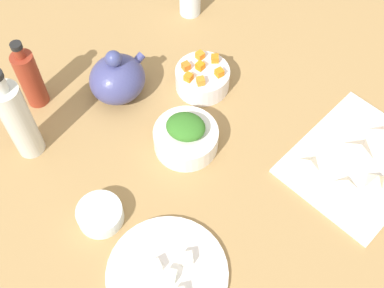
{
  "coord_description": "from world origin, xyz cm",
  "views": [
    {
      "loc": [
        -40.8,
        -41.45,
        97.13
      ],
      "look_at": [
        0.0,
        0.0,
        8.0
      ],
      "focal_mm": 45.08,
      "sensor_mm": 36.0,
      "label": 1
    }
  ],
  "objects_px": {
    "bowl_greens": "(186,139)",
    "bottle_0": "(18,120)",
    "teapot": "(118,78)",
    "bowl_small_side": "(100,215)",
    "plate_tofu": "(167,274)",
    "bottle_1": "(30,78)",
    "bowl_carrots": "(202,79)",
    "cutting_board": "(357,162)"
  },
  "relations": [
    {
      "from": "plate_tofu",
      "to": "cutting_board",
      "type": "bearing_deg",
      "value": -13.34
    },
    {
      "from": "plate_tofu",
      "to": "bowl_small_side",
      "type": "height_order",
      "value": "bowl_small_side"
    },
    {
      "from": "cutting_board",
      "to": "plate_tofu",
      "type": "height_order",
      "value": "plate_tofu"
    },
    {
      "from": "teapot",
      "to": "cutting_board",
      "type": "bearing_deg",
      "value": -64.8
    },
    {
      "from": "bottle_0",
      "to": "bottle_1",
      "type": "xyz_separation_m",
      "value": [
        0.09,
        0.11,
        -0.03
      ]
    },
    {
      "from": "cutting_board",
      "to": "bowl_small_side",
      "type": "height_order",
      "value": "bowl_small_side"
    },
    {
      "from": "bowl_carrots",
      "to": "bottle_1",
      "type": "xyz_separation_m",
      "value": [
        -0.32,
        0.25,
        0.05
      ]
    },
    {
      "from": "cutting_board",
      "to": "bottle_1",
      "type": "distance_m",
      "value": 0.78
    },
    {
      "from": "cutting_board",
      "to": "plate_tofu",
      "type": "bearing_deg",
      "value": 166.66
    },
    {
      "from": "bowl_carrots",
      "to": "bottle_1",
      "type": "height_order",
      "value": "bottle_1"
    },
    {
      "from": "bottle_0",
      "to": "bowl_carrots",
      "type": "bearing_deg",
      "value": -19.51
    },
    {
      "from": "bowl_greens",
      "to": "bowl_small_side",
      "type": "height_order",
      "value": "bowl_greens"
    },
    {
      "from": "bowl_small_side",
      "to": "bottle_1",
      "type": "relative_size",
      "value": 0.5
    },
    {
      "from": "teapot",
      "to": "bottle_0",
      "type": "distance_m",
      "value": 0.26
    },
    {
      "from": "cutting_board",
      "to": "bowl_small_side",
      "type": "relative_size",
      "value": 3.26
    },
    {
      "from": "teapot",
      "to": "bottle_0",
      "type": "height_order",
      "value": "bottle_0"
    },
    {
      "from": "bowl_carrots",
      "to": "bottle_0",
      "type": "relative_size",
      "value": 0.52
    },
    {
      "from": "bowl_small_side",
      "to": "bottle_0",
      "type": "relative_size",
      "value": 0.37
    },
    {
      "from": "bowl_carrots",
      "to": "bowl_small_side",
      "type": "bearing_deg",
      "value": -165.42
    },
    {
      "from": "plate_tofu",
      "to": "bottle_1",
      "type": "distance_m",
      "value": 0.56
    },
    {
      "from": "bowl_small_side",
      "to": "plate_tofu",
      "type": "bearing_deg",
      "value": -84.9
    },
    {
      "from": "plate_tofu",
      "to": "bowl_greens",
      "type": "bearing_deg",
      "value": 38.91
    },
    {
      "from": "bowl_greens",
      "to": "bottle_0",
      "type": "distance_m",
      "value": 0.37
    },
    {
      "from": "bowl_greens",
      "to": "bowl_small_side",
      "type": "relative_size",
      "value": 1.53
    },
    {
      "from": "plate_tofu",
      "to": "teapot",
      "type": "bearing_deg",
      "value": 61.11
    },
    {
      "from": "plate_tofu",
      "to": "bottle_1",
      "type": "height_order",
      "value": "bottle_1"
    },
    {
      "from": "cutting_board",
      "to": "bottle_1",
      "type": "xyz_separation_m",
      "value": [
        -0.41,
        0.66,
        0.08
      ]
    },
    {
      "from": "bowl_greens",
      "to": "teapot",
      "type": "height_order",
      "value": "teapot"
    },
    {
      "from": "bowl_greens",
      "to": "bowl_carrots",
      "type": "distance_m",
      "value": 0.18
    },
    {
      "from": "plate_tofu",
      "to": "bottle_0",
      "type": "xyz_separation_m",
      "value": [
        -0.02,
        0.44,
        0.1
      ]
    },
    {
      "from": "bottle_1",
      "to": "teapot",
      "type": "bearing_deg",
      "value": -38.63
    },
    {
      "from": "teapot",
      "to": "bowl_small_side",
      "type": "bearing_deg",
      "value": -136.84
    },
    {
      "from": "bowl_greens",
      "to": "bowl_carrots",
      "type": "xyz_separation_m",
      "value": [
        0.15,
        0.1,
        0.0
      ]
    },
    {
      "from": "teapot",
      "to": "plate_tofu",
      "type": "bearing_deg",
      "value": -118.89
    },
    {
      "from": "plate_tofu",
      "to": "bowl_carrots",
      "type": "distance_m",
      "value": 0.49
    },
    {
      "from": "plate_tofu",
      "to": "bowl_carrots",
      "type": "relative_size",
      "value": 1.8
    },
    {
      "from": "bottle_0",
      "to": "bottle_1",
      "type": "height_order",
      "value": "bottle_0"
    },
    {
      "from": "bowl_carrots",
      "to": "bowl_small_side",
      "type": "relative_size",
      "value": 1.39
    },
    {
      "from": "plate_tofu",
      "to": "bottle_1",
      "type": "xyz_separation_m",
      "value": [
        0.07,
        0.55,
        0.08
      ]
    },
    {
      "from": "cutting_board",
      "to": "teapot",
      "type": "relative_size",
      "value": 2.04
    },
    {
      "from": "cutting_board",
      "to": "bowl_carrots",
      "type": "bearing_deg",
      "value": 102.26
    },
    {
      "from": "teapot",
      "to": "bottle_1",
      "type": "bearing_deg",
      "value": 141.37
    }
  ]
}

